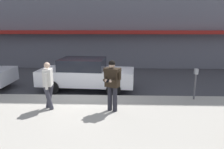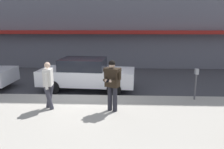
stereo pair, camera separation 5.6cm
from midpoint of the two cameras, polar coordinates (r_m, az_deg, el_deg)
ground_plane at (r=9.78m, az=-7.50°, el=-5.72°), size 80.00×80.00×0.00m
sidewalk at (r=7.01m, az=-3.07°, el=-12.76°), size 32.00×5.30×0.14m
curb_paint_line at (r=9.72m, az=-1.60°, el=-5.72°), size 28.00×0.12×0.01m
parked_sedan_mid at (r=10.56m, az=-7.03°, el=0.14°), size 4.63×2.19×1.54m
man_texting_on_phone at (r=7.45m, az=-0.16°, el=-1.49°), size 0.62×0.65×1.81m
pedestrian_in_light_coat at (r=8.03m, az=-16.54°, el=-2.05°), size 0.35×0.60×1.70m
parking_meter at (r=9.31m, az=20.81°, el=-1.21°), size 0.12×0.18×1.27m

